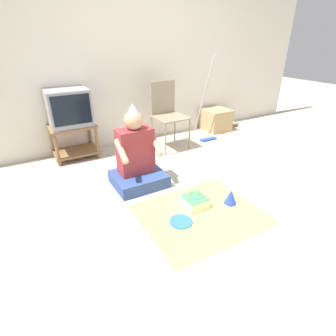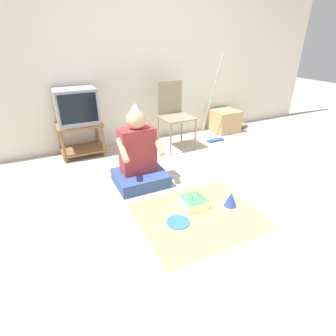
{
  "view_description": "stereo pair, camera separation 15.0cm",
  "coord_description": "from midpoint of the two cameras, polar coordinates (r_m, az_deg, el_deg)",
  "views": [
    {
      "loc": [
        -1.71,
        -1.75,
        1.53
      ],
      "look_at": [
        -0.56,
        0.27,
        0.35
      ],
      "focal_mm": 28.0,
      "sensor_mm": 36.0,
      "label": 1
    },
    {
      "loc": [
        -1.58,
        -1.82,
        1.53
      ],
      "look_at": [
        -0.56,
        0.27,
        0.35
      ],
      "focal_mm": 28.0,
      "sensor_mm": 36.0,
      "label": 2
    }
  ],
  "objects": [
    {
      "name": "tv_stand",
      "position": [
        3.84,
        -20.83,
        6.01
      ],
      "size": [
        0.59,
        0.43,
        0.46
      ],
      "color": "olive",
      "rests_on": "ground_plane"
    },
    {
      "name": "dust_mop",
      "position": [
        4.31,
        7.17,
        11.28
      ],
      "size": [
        0.28,
        0.46,
        1.28
      ],
      "color": "#2D4CB2",
      "rests_on": "ground_plane"
    },
    {
      "name": "wall_back",
      "position": [
        4.18,
        -7.15,
        23.25
      ],
      "size": [
        6.4,
        0.06,
        2.55
      ],
      "color": "silver",
      "rests_on": "ground_plane"
    },
    {
      "name": "paper_plate",
      "position": [
        2.44,
        1.02,
        -11.59
      ],
      "size": [
        0.21,
        0.21,
        0.01
      ],
      "color": "blue",
      "rests_on": "party_cloth"
    },
    {
      "name": "party_hat_blue",
      "position": [
        2.7,
        11.96,
        -6.12
      ],
      "size": [
        0.13,
        0.13,
        0.16
      ],
      "color": "blue",
      "rests_on": "party_cloth"
    },
    {
      "name": "cardboard_box_stack",
      "position": [
        4.8,
        9.49,
        10.32
      ],
      "size": [
        0.42,
        0.44,
        0.37
      ],
      "color": "tan",
      "rests_on": "ground_plane"
    },
    {
      "name": "party_cloth",
      "position": [
        2.55,
        5.35,
        -9.99
      ],
      "size": [
        1.12,
        0.95,
        0.01
      ],
      "color": "#EAD666",
      "rests_on": "ground_plane"
    },
    {
      "name": "folding_chair",
      "position": [
        3.91,
        -1.32,
        12.4
      ],
      "size": [
        0.46,
        0.45,
        0.95
      ],
      "color": "gray",
      "rests_on": "ground_plane"
    },
    {
      "name": "birthday_cake",
      "position": [
        2.63,
        4.12,
        -7.23
      ],
      "size": [
        0.22,
        0.22,
        0.18
      ],
      "color": "white",
      "rests_on": "party_cloth"
    },
    {
      "name": "person_seated",
      "position": [
        2.93,
        -8.29,
        1.75
      ],
      "size": [
        0.56,
        0.5,
        0.92
      ],
      "color": "#334C8C",
      "rests_on": "ground_plane"
    },
    {
      "name": "book_pile",
      "position": [
        5.08,
        12.93,
        9.23
      ],
      "size": [
        0.2,
        0.14,
        0.07
      ],
      "color": "#A88933",
      "rests_on": "ground_plane"
    },
    {
      "name": "ground_plane",
      "position": [
        2.87,
        10.87,
        -5.84
      ],
      "size": [
        16.0,
        16.0,
        0.0
      ],
      "primitive_type": "plane",
      "color": "#BCB29E"
    },
    {
      "name": "tv",
      "position": [
        3.72,
        -21.9,
        12.06
      ],
      "size": [
        0.52,
        0.41,
        0.47
      ],
      "color": "#99999E",
      "rests_on": "tv_stand"
    }
  ]
}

